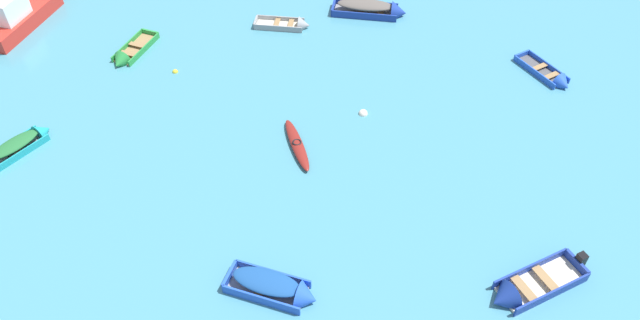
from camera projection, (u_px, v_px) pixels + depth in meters
name	position (u px, v px, depth m)	size (l,w,h in m)	color
rowboat_deep_blue_center	(377.00, 9.00, 35.85)	(4.58, 2.95, 1.30)	gray
motor_launch_red_outer_left	(24.00, 12.00, 34.98)	(4.53, 6.17, 2.39)	red
rowboat_blue_cluster_inner	(281.00, 289.00, 22.25)	(3.59, 2.90, 1.16)	gray
rowboat_green_far_left	(126.00, 57.00, 32.79)	(2.86, 3.45, 1.04)	#99754C
rowboat_grey_far_right	(293.00, 25.00, 34.99)	(3.36, 2.10, 0.97)	beige
rowboat_turquoise_near_camera	(25.00, 141.00, 27.93)	(3.11, 2.76, 0.95)	gray
kayak_maroon_outer_right	(297.00, 145.00, 27.92)	(0.75, 3.60, 0.34)	maroon
rowboat_deep_blue_back_row_center	(522.00, 291.00, 22.33)	(4.31, 2.07, 1.21)	beige
rowboat_blue_distant_center	(554.00, 79.00, 31.44)	(1.94, 3.58, 0.99)	#4C4C51
mooring_buoy_far_field	(175.00, 72.00, 32.09)	(0.30, 0.30, 0.30)	yellow
mooring_buoy_between_boats_right	(363.00, 114.00, 29.70)	(0.45, 0.45, 0.45)	silver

